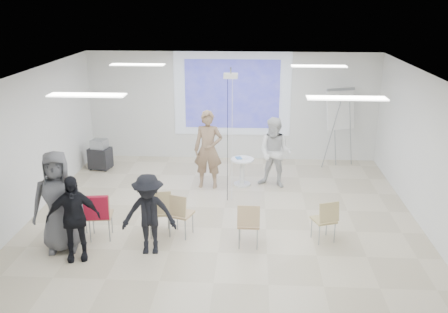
# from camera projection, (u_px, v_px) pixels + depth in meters

# --- Properties ---
(floor) EXTENTS (8.00, 9.00, 0.10)m
(floor) POSITION_uv_depth(u_px,v_px,m) (222.00, 230.00, 10.01)
(floor) COLOR beige
(floor) RESTS_ON ground
(ceiling) EXTENTS (8.00, 9.00, 0.10)m
(ceiling) POSITION_uv_depth(u_px,v_px,m) (221.00, 76.00, 9.05)
(ceiling) COLOR white
(ceiling) RESTS_ON wall_back
(wall_back) EXTENTS (8.00, 0.10, 3.00)m
(wall_back) POSITION_uv_depth(u_px,v_px,m) (232.00, 106.00, 13.84)
(wall_back) COLOR silver
(wall_back) RESTS_ON floor
(wall_left) EXTENTS (0.10, 9.00, 3.00)m
(wall_left) POSITION_uv_depth(u_px,v_px,m) (15.00, 153.00, 9.76)
(wall_left) COLOR silver
(wall_left) RESTS_ON floor
(wall_right) EXTENTS (0.10, 9.00, 3.00)m
(wall_right) POSITION_uv_depth(u_px,v_px,m) (438.00, 161.00, 9.29)
(wall_right) COLOR silver
(wall_right) RESTS_ON floor
(projection_halo) EXTENTS (3.20, 0.01, 2.30)m
(projection_halo) POSITION_uv_depth(u_px,v_px,m) (232.00, 94.00, 13.67)
(projection_halo) COLOR silver
(projection_halo) RESTS_ON wall_back
(projection_image) EXTENTS (2.60, 0.01, 1.90)m
(projection_image) POSITION_uv_depth(u_px,v_px,m) (232.00, 94.00, 13.66)
(projection_image) COLOR #3235AC
(projection_image) RESTS_ON wall_back
(pedestal_table) EXTENTS (0.71, 0.71, 0.70)m
(pedestal_table) POSITION_uv_depth(u_px,v_px,m) (242.00, 170.00, 12.12)
(pedestal_table) COLOR silver
(pedestal_table) RESTS_ON floor
(player_left) EXTENTS (0.81, 0.57, 2.13)m
(player_left) POSITION_uv_depth(u_px,v_px,m) (208.00, 145.00, 11.82)
(player_left) COLOR #927359
(player_left) RESTS_ON floor
(player_right) EXTENTS (1.10, 0.99, 1.89)m
(player_right) POSITION_uv_depth(u_px,v_px,m) (275.00, 149.00, 11.88)
(player_right) COLOR white
(player_right) RESTS_ON floor
(controller_left) EXTENTS (0.04, 0.11, 0.04)m
(controller_left) POSITION_uv_depth(u_px,v_px,m) (216.00, 128.00, 11.94)
(controller_left) COLOR white
(controller_left) RESTS_ON player_left
(controller_right) EXTENTS (0.09, 0.14, 0.04)m
(controller_right) POSITION_uv_depth(u_px,v_px,m) (268.00, 133.00, 12.03)
(controller_right) COLOR white
(controller_right) RESTS_ON player_right
(chair_far_left) EXTENTS (0.56, 0.58, 0.96)m
(chair_far_left) POSITION_uv_depth(u_px,v_px,m) (74.00, 213.00, 9.32)
(chair_far_left) COLOR tan
(chair_far_left) RESTS_ON floor
(chair_left_mid) EXTENTS (0.50, 0.53, 0.95)m
(chair_left_mid) POSITION_uv_depth(u_px,v_px,m) (99.00, 213.00, 9.36)
(chair_left_mid) COLOR tan
(chair_left_mid) RESTS_ON floor
(chair_left_inner) EXTENTS (0.55, 0.58, 0.96)m
(chair_left_inner) POSITION_uv_depth(u_px,v_px,m) (159.00, 209.00, 9.51)
(chair_left_inner) COLOR tan
(chair_left_inner) RESTS_ON floor
(chair_center) EXTENTS (0.53, 0.56, 0.89)m
(chair_center) POSITION_uv_depth(u_px,v_px,m) (179.00, 212.00, 9.48)
(chair_center) COLOR tan
(chair_center) RESTS_ON floor
(chair_right_inner) EXTENTS (0.41, 0.44, 0.87)m
(chair_right_inner) POSITION_uv_depth(u_px,v_px,m) (249.00, 222.00, 9.09)
(chair_right_inner) COLOR tan
(chair_right_inner) RESTS_ON floor
(chair_right_far) EXTENTS (0.52, 0.53, 0.84)m
(chair_right_far) POSITION_uv_depth(u_px,v_px,m) (326.00, 218.00, 9.29)
(chair_right_far) COLOR tan
(chair_right_far) RESTS_ON floor
(red_jacket) EXTENTS (0.48, 0.17, 0.45)m
(red_jacket) POSITION_uv_depth(u_px,v_px,m) (96.00, 208.00, 9.17)
(red_jacket) COLOR #A8142C
(red_jacket) RESTS_ON chair_left_mid
(laptop) EXTENTS (0.40, 0.33, 0.03)m
(laptop) POSITION_uv_depth(u_px,v_px,m) (159.00, 209.00, 9.62)
(laptop) COLOR black
(laptop) RESTS_ON chair_left_inner
(audience_left) EXTENTS (1.16, 0.88, 1.78)m
(audience_left) POSITION_uv_depth(u_px,v_px,m) (73.00, 212.00, 8.58)
(audience_left) COLOR black
(audience_left) RESTS_ON floor
(audience_mid) EXTENTS (1.14, 0.68, 1.70)m
(audience_mid) POSITION_uv_depth(u_px,v_px,m) (149.00, 209.00, 8.81)
(audience_mid) COLOR black
(audience_mid) RESTS_ON floor
(audience_outer) EXTENTS (1.15, 0.89, 2.11)m
(audience_outer) POSITION_uv_depth(u_px,v_px,m) (58.00, 196.00, 8.86)
(audience_outer) COLOR #58585D
(audience_outer) RESTS_ON floor
(flipchart_easel) EXTENTS (0.88, 0.69, 2.13)m
(flipchart_easel) POSITION_uv_depth(u_px,v_px,m) (340.00, 110.00, 13.10)
(flipchart_easel) COLOR gray
(flipchart_easel) RESTS_ON floor
(av_cart) EXTENTS (0.62, 0.53, 0.81)m
(av_cart) POSITION_uv_depth(u_px,v_px,m) (100.00, 155.00, 13.27)
(av_cart) COLOR black
(av_cart) RESTS_ON floor
(ceiling_projector) EXTENTS (0.30, 0.25, 3.00)m
(ceiling_projector) POSITION_uv_depth(u_px,v_px,m) (231.00, 82.00, 10.57)
(ceiling_projector) COLOR white
(ceiling_projector) RESTS_ON ceiling
(fluor_panel_nw) EXTENTS (1.20, 0.30, 0.02)m
(fluor_panel_nw) POSITION_uv_depth(u_px,v_px,m) (138.00, 65.00, 11.08)
(fluor_panel_nw) COLOR white
(fluor_panel_nw) RESTS_ON ceiling
(fluor_panel_ne) EXTENTS (1.20, 0.30, 0.02)m
(fluor_panel_ne) POSITION_uv_depth(u_px,v_px,m) (319.00, 66.00, 10.85)
(fluor_panel_ne) COLOR white
(fluor_panel_ne) RESTS_ON ceiling
(fluor_panel_sw) EXTENTS (1.20, 0.30, 0.02)m
(fluor_panel_sw) POSITION_uv_depth(u_px,v_px,m) (87.00, 95.00, 7.76)
(fluor_panel_sw) COLOR white
(fluor_panel_sw) RESTS_ON ceiling
(fluor_panel_se) EXTENTS (1.20, 0.30, 0.02)m
(fluor_panel_se) POSITION_uv_depth(u_px,v_px,m) (347.00, 98.00, 7.53)
(fluor_panel_se) COLOR white
(fluor_panel_se) RESTS_ON ceiling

